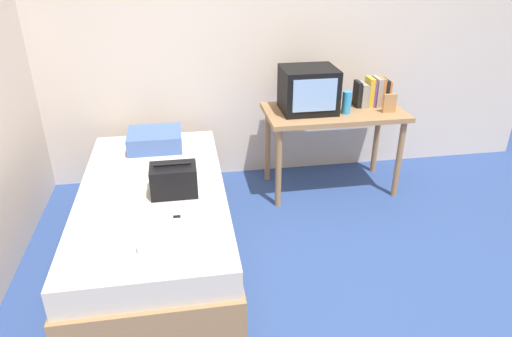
# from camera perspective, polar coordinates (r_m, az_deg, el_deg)

# --- Properties ---
(ground_plane) EXTENTS (8.00, 8.00, 0.00)m
(ground_plane) POSITION_cam_1_polar(r_m,az_deg,el_deg) (2.96, 8.31, -17.06)
(ground_plane) COLOR #2D4784
(wall_back) EXTENTS (5.20, 0.10, 2.60)m
(wall_back) POSITION_cam_1_polar(r_m,az_deg,el_deg) (4.15, 1.14, 16.47)
(wall_back) COLOR beige
(wall_back) RESTS_ON ground
(bed) EXTENTS (1.00, 2.00, 0.51)m
(bed) POSITION_cam_1_polar(r_m,az_deg,el_deg) (3.33, -12.28, -6.30)
(bed) COLOR #9E754C
(bed) RESTS_ON ground
(desk) EXTENTS (1.16, 0.60, 0.74)m
(desk) POSITION_cam_1_polar(r_m,az_deg,el_deg) (3.99, 9.53, 5.86)
(desk) COLOR #9E754C
(desk) RESTS_ON ground
(tv) EXTENTS (0.44, 0.39, 0.36)m
(tv) POSITION_cam_1_polar(r_m,az_deg,el_deg) (3.86, 6.47, 9.64)
(tv) COLOR black
(tv) RESTS_ON desk
(water_bottle) EXTENTS (0.07, 0.07, 0.19)m
(water_bottle) POSITION_cam_1_polar(r_m,az_deg,el_deg) (3.87, 11.11, 7.99)
(water_bottle) COLOR #3399DB
(water_bottle) RESTS_ON desk
(book_row) EXTENTS (0.30, 0.17, 0.24)m
(book_row) POSITION_cam_1_polar(r_m,az_deg,el_deg) (4.11, 14.17, 9.07)
(book_row) COLOR black
(book_row) RESTS_ON desk
(picture_frame) EXTENTS (0.11, 0.02, 0.16)m
(picture_frame) POSITION_cam_1_polar(r_m,az_deg,el_deg) (3.98, 16.15, 7.73)
(picture_frame) COLOR #B27F4C
(picture_frame) RESTS_ON desk
(pillow) EXTENTS (0.42, 0.36, 0.14)m
(pillow) POSITION_cam_1_polar(r_m,az_deg,el_deg) (3.79, -12.35, 3.50)
(pillow) COLOR #4766AD
(pillow) RESTS_ON bed
(handbag) EXTENTS (0.30, 0.20, 0.23)m
(handbag) POSITION_cam_1_polar(r_m,az_deg,el_deg) (3.06, -10.10, -1.40)
(handbag) COLOR black
(handbag) RESTS_ON bed
(magazine) EXTENTS (0.21, 0.29, 0.01)m
(magazine) POSITION_cam_1_polar(r_m,az_deg,el_deg) (2.89, -15.46, -6.00)
(magazine) COLOR white
(magazine) RESTS_ON bed
(remote_dark) EXTENTS (0.04, 0.16, 0.02)m
(remote_dark) POSITION_cam_1_polar(r_m,az_deg,el_deg) (2.77, -9.70, -6.73)
(remote_dark) COLOR black
(remote_dark) RESTS_ON bed
(folded_towel) EXTENTS (0.28, 0.22, 0.07)m
(folded_towel) POSITION_cam_1_polar(r_m,az_deg,el_deg) (2.64, -11.23, -8.09)
(folded_towel) COLOR white
(folded_towel) RESTS_ON bed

